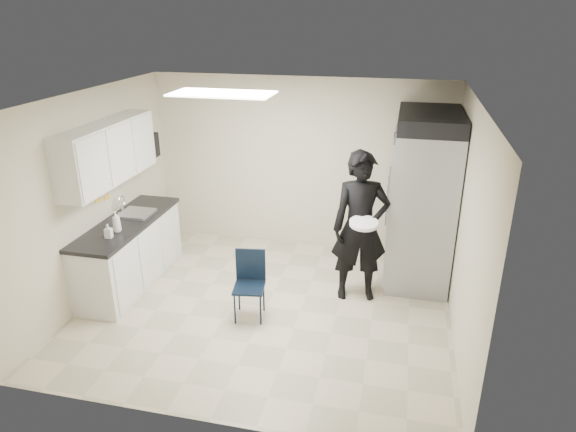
% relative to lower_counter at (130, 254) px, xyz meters
% --- Properties ---
extents(floor, '(4.50, 4.50, 0.00)m').
position_rel_lower_counter_xyz_m(floor, '(1.95, -0.20, -0.43)').
color(floor, '#BAAC92').
rests_on(floor, ground).
extents(ceiling, '(4.50, 4.50, 0.00)m').
position_rel_lower_counter_xyz_m(ceiling, '(1.95, -0.20, 2.17)').
color(ceiling, white).
rests_on(ceiling, back_wall).
extents(back_wall, '(4.50, 0.00, 4.50)m').
position_rel_lower_counter_xyz_m(back_wall, '(1.95, 1.80, 0.87)').
color(back_wall, beige).
rests_on(back_wall, floor).
extents(left_wall, '(0.00, 4.00, 4.00)m').
position_rel_lower_counter_xyz_m(left_wall, '(-0.30, -0.20, 0.87)').
color(left_wall, beige).
rests_on(left_wall, floor).
extents(right_wall, '(0.00, 4.00, 4.00)m').
position_rel_lower_counter_xyz_m(right_wall, '(4.20, -0.20, 0.87)').
color(right_wall, beige).
rests_on(right_wall, floor).
extents(ceiling_panel, '(1.20, 0.60, 0.02)m').
position_rel_lower_counter_xyz_m(ceiling_panel, '(1.35, 0.20, 2.14)').
color(ceiling_panel, white).
rests_on(ceiling_panel, ceiling).
extents(lower_counter, '(0.60, 1.90, 0.86)m').
position_rel_lower_counter_xyz_m(lower_counter, '(0.00, 0.00, 0.00)').
color(lower_counter, silver).
rests_on(lower_counter, floor).
extents(countertop, '(0.64, 1.95, 0.05)m').
position_rel_lower_counter_xyz_m(countertop, '(0.00, 0.00, 0.46)').
color(countertop, black).
rests_on(countertop, lower_counter).
extents(sink, '(0.42, 0.40, 0.14)m').
position_rel_lower_counter_xyz_m(sink, '(0.02, 0.25, 0.44)').
color(sink, gray).
rests_on(sink, countertop).
extents(faucet, '(0.02, 0.02, 0.24)m').
position_rel_lower_counter_xyz_m(faucet, '(-0.18, 0.25, 0.59)').
color(faucet, silver).
rests_on(faucet, countertop).
extents(upper_cabinets, '(0.35, 1.80, 0.75)m').
position_rel_lower_counter_xyz_m(upper_cabinets, '(-0.13, 0.00, 1.40)').
color(upper_cabinets, silver).
rests_on(upper_cabinets, left_wall).
extents(towel_dispenser, '(0.22, 0.30, 0.35)m').
position_rel_lower_counter_xyz_m(towel_dispenser, '(-0.19, 1.15, 1.19)').
color(towel_dispenser, black).
rests_on(towel_dispenser, left_wall).
extents(notice_sticker_left, '(0.00, 0.12, 0.07)m').
position_rel_lower_counter_xyz_m(notice_sticker_left, '(-0.29, -0.10, 0.79)').
color(notice_sticker_left, yellow).
rests_on(notice_sticker_left, left_wall).
extents(notice_sticker_right, '(0.00, 0.12, 0.07)m').
position_rel_lower_counter_xyz_m(notice_sticker_right, '(-0.29, 0.10, 0.75)').
color(notice_sticker_right, yellow).
rests_on(notice_sticker_right, left_wall).
extents(commercial_fridge, '(0.80, 1.35, 2.10)m').
position_rel_lower_counter_xyz_m(commercial_fridge, '(3.78, 1.07, 0.62)').
color(commercial_fridge, gray).
rests_on(commercial_fridge, floor).
extents(fridge_compressor, '(0.80, 1.35, 0.20)m').
position_rel_lower_counter_xyz_m(fridge_compressor, '(3.78, 1.07, 1.77)').
color(fridge_compressor, black).
rests_on(fridge_compressor, commercial_fridge).
extents(folding_chair, '(0.41, 0.41, 0.81)m').
position_rel_lower_counter_xyz_m(folding_chair, '(1.81, -0.47, -0.02)').
color(folding_chair, black).
rests_on(folding_chair, floor).
extents(man_tuxedo, '(0.80, 0.62, 1.94)m').
position_rel_lower_counter_xyz_m(man_tuxedo, '(3.03, 0.33, 0.54)').
color(man_tuxedo, black).
rests_on(man_tuxedo, floor).
extents(bucket_lid, '(0.41, 0.41, 0.04)m').
position_rel_lower_counter_xyz_m(bucket_lid, '(3.09, 0.09, 0.70)').
color(bucket_lid, white).
rests_on(bucket_lid, man_tuxedo).
extents(soap_bottle_a, '(0.11, 0.11, 0.27)m').
position_rel_lower_counter_xyz_m(soap_bottle_a, '(0.07, -0.33, 0.62)').
color(soap_bottle_a, silver).
rests_on(soap_bottle_a, countertop).
extents(soap_bottle_b, '(0.09, 0.09, 0.18)m').
position_rel_lower_counter_xyz_m(soap_bottle_b, '(0.07, -0.52, 0.57)').
color(soap_bottle_b, '#ABAAB6').
rests_on(soap_bottle_b, countertop).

